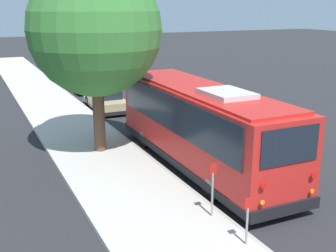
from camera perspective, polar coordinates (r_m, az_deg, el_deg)
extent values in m
plane|color=#28282B|center=(17.38, 3.38, -4.47)|extent=(160.00, 160.00, 0.00)
cube|color=beige|center=(16.05, -7.69, -6.07)|extent=(80.00, 3.54, 0.15)
cube|color=#AAA69D|center=(16.65, -1.64, -5.09)|extent=(80.00, 0.14, 0.15)
cube|color=red|center=(16.16, 4.30, 0.15)|extent=(10.16, 2.59, 2.77)
cube|color=black|center=(16.54, 4.21, -4.01)|extent=(10.21, 2.64, 0.28)
cube|color=black|center=(16.00, 4.34, 2.23)|extent=(9.33, 2.66, 1.32)
cube|color=black|center=(20.50, -2.59, 5.28)|extent=(0.06, 2.14, 1.39)
cube|color=black|center=(11.97, 16.24, -2.60)|extent=(0.06, 1.96, 1.06)
cube|color=black|center=(20.39, -2.61, 7.05)|extent=(0.07, 1.76, 0.22)
cube|color=red|center=(15.83, 4.40, 5.12)|extent=(9.53, 2.35, 0.10)
cube|color=silver|center=(14.29, 7.94, 4.34)|extent=(1.88, 1.41, 0.20)
cube|color=black|center=(20.93, -2.55, 0.41)|extent=(0.14, 2.47, 0.36)
cube|color=black|center=(12.66, 15.65, -10.86)|extent=(0.14, 2.47, 0.36)
cylinder|color=red|center=(11.72, 12.82, -7.88)|extent=(0.03, 0.18, 0.18)
cylinder|color=orange|center=(11.93, 12.67, -10.07)|extent=(0.03, 0.14, 0.14)
cylinder|color=red|center=(12.81, 19.14, -6.30)|extent=(0.03, 0.18, 0.18)
cylinder|color=orange|center=(13.00, 18.94, -8.34)|extent=(0.03, 0.14, 0.14)
cube|color=white|center=(20.65, -4.71, 0.64)|extent=(0.04, 0.32, 0.18)
cube|color=white|center=(21.24, -0.57, 1.13)|extent=(0.04, 0.32, 0.18)
cube|color=black|center=(19.67, -5.96, 5.54)|extent=(0.06, 0.10, 0.24)
cylinder|color=black|center=(18.65, -3.12, -1.39)|extent=(1.02, 0.31, 1.02)
cylinder|color=slate|center=(18.65, -3.12, -1.39)|extent=(0.46, 0.33, 0.46)
cylinder|color=black|center=(19.50, 2.72, -0.61)|extent=(1.02, 0.31, 1.02)
cylinder|color=slate|center=(19.50, 2.72, -0.61)|extent=(0.46, 0.33, 0.46)
cylinder|color=black|center=(13.72, 6.05, -7.95)|extent=(1.02, 0.31, 1.02)
cylinder|color=slate|center=(13.72, 6.05, -7.95)|extent=(0.46, 0.33, 0.46)
cylinder|color=black|center=(14.86, 13.20, -6.39)|extent=(1.02, 0.31, 1.02)
cylinder|color=slate|center=(14.86, 13.20, -6.39)|extent=(0.46, 0.33, 0.46)
cube|color=tan|center=(25.82, -8.44, 3.25)|extent=(4.43, 1.79, 0.63)
cube|color=black|center=(25.60, -8.42, 4.41)|extent=(2.12, 1.50, 0.48)
cube|color=tan|center=(25.55, -8.44, 4.94)|extent=(2.03, 1.47, 0.05)
cube|color=black|center=(27.96, -9.68, 3.72)|extent=(0.12, 1.63, 0.20)
cube|color=black|center=(23.80, -6.95, 1.70)|extent=(0.12, 1.63, 0.20)
cylinder|color=black|center=(26.98, -10.80, 3.35)|extent=(0.64, 0.22, 0.64)
cylinder|color=slate|center=(26.98, -10.80, 3.35)|extent=(0.29, 0.23, 0.29)
cylinder|color=black|center=(27.36, -7.69, 3.66)|extent=(0.64, 0.22, 0.64)
cylinder|color=slate|center=(27.36, -7.69, 3.66)|extent=(0.29, 0.23, 0.29)
cylinder|color=black|center=(24.36, -9.26, 2.09)|extent=(0.64, 0.22, 0.64)
cylinder|color=slate|center=(24.36, -9.26, 2.09)|extent=(0.29, 0.23, 0.29)
cylinder|color=black|center=(24.78, -5.85, 2.44)|extent=(0.64, 0.22, 0.64)
cylinder|color=slate|center=(24.78, -5.85, 2.44)|extent=(0.29, 0.23, 0.29)
cube|color=black|center=(31.95, -11.62, 5.55)|extent=(4.23, 1.81, 0.65)
cube|color=black|center=(31.75, -11.62, 6.52)|extent=(2.03, 1.50, 0.48)
cube|color=black|center=(31.71, -11.65, 6.95)|extent=(1.95, 1.46, 0.05)
cube|color=black|center=(33.99, -12.62, 5.71)|extent=(0.14, 1.60, 0.20)
cube|color=black|center=(30.00, -10.44, 4.52)|extent=(0.14, 1.60, 0.20)
cylinder|color=black|center=(33.03, -13.51, 5.49)|extent=(0.67, 0.23, 0.67)
cylinder|color=slate|center=(33.03, -13.51, 5.49)|extent=(0.31, 0.23, 0.30)
cylinder|color=black|center=(33.43, -11.02, 5.75)|extent=(0.67, 0.23, 0.67)
cylinder|color=slate|center=(33.43, -11.02, 5.75)|extent=(0.31, 0.23, 0.30)
cylinder|color=black|center=(30.53, -12.24, 4.74)|extent=(0.67, 0.23, 0.67)
cylinder|color=slate|center=(30.53, -12.24, 4.74)|extent=(0.31, 0.23, 0.30)
cylinder|color=black|center=(30.95, -9.57, 5.03)|extent=(0.67, 0.23, 0.67)
cylinder|color=slate|center=(30.95, -9.57, 5.03)|extent=(0.31, 0.23, 0.30)
cube|color=navy|center=(38.26, -14.13, 7.01)|extent=(4.34, 1.74, 0.62)
cube|color=black|center=(38.08, -14.15, 7.81)|extent=(2.06, 1.50, 0.48)
cube|color=navy|center=(38.05, -14.17, 8.16)|extent=(1.97, 1.47, 0.05)
cube|color=black|center=(40.42, -14.76, 7.12)|extent=(0.08, 1.68, 0.20)
cube|color=black|center=(36.18, -13.38, 6.24)|extent=(0.08, 1.68, 0.20)
cylinder|color=black|center=(39.47, -15.66, 6.94)|extent=(0.62, 0.20, 0.62)
cylinder|color=slate|center=(39.47, -15.66, 6.94)|extent=(0.28, 0.22, 0.28)
cylinder|color=black|center=(39.77, -13.40, 7.16)|extent=(0.62, 0.20, 0.62)
cylinder|color=slate|center=(39.77, -13.40, 7.16)|extent=(0.28, 0.22, 0.28)
cylinder|color=black|center=(36.81, -14.88, 6.39)|extent=(0.62, 0.20, 0.62)
cylinder|color=slate|center=(36.81, -14.88, 6.39)|extent=(0.28, 0.22, 0.28)
cylinder|color=black|center=(37.13, -12.46, 6.62)|extent=(0.62, 0.20, 0.62)
cylinder|color=slate|center=(37.13, -12.46, 6.62)|extent=(0.28, 0.22, 0.28)
cube|color=slate|center=(44.16, -15.68, 8.03)|extent=(4.63, 1.87, 0.62)
cube|color=black|center=(43.98, -15.71, 8.73)|extent=(2.23, 1.53, 0.48)
cube|color=slate|center=(43.95, -15.73, 9.04)|extent=(2.14, 1.49, 0.05)
cube|color=black|center=(46.45, -16.04, 8.10)|extent=(0.16, 1.60, 0.20)
cube|color=black|center=(41.93, -15.24, 7.39)|extent=(0.16, 1.60, 0.20)
cylinder|color=black|center=(45.51, -16.84, 7.97)|extent=(0.64, 0.23, 0.63)
cylinder|color=slate|center=(45.51, -16.84, 7.97)|extent=(0.29, 0.23, 0.28)
cylinder|color=black|center=(45.69, -14.97, 8.14)|extent=(0.64, 0.23, 0.63)
cylinder|color=slate|center=(45.69, -14.97, 8.14)|extent=(0.29, 0.23, 0.28)
cylinder|color=black|center=(42.68, -16.40, 7.52)|extent=(0.64, 0.23, 0.63)
cylinder|color=slate|center=(42.68, -16.40, 7.52)|extent=(0.29, 0.23, 0.28)
cylinder|color=black|center=(42.87, -14.41, 7.70)|extent=(0.64, 0.23, 0.63)
cylinder|color=slate|center=(42.87, -14.41, 7.70)|extent=(0.29, 0.23, 0.28)
cylinder|color=brown|center=(17.75, -9.36, 1.63)|extent=(0.49, 0.49, 3.16)
sphere|color=#387A33|center=(17.25, -9.88, 12.80)|extent=(5.34, 5.34, 5.34)
cylinder|color=gray|center=(11.16, 10.63, -13.21)|extent=(0.06, 0.06, 1.01)
cube|color=red|center=(10.87, 10.81, -10.24)|extent=(0.02, 0.22, 0.28)
cylinder|color=gray|center=(12.32, 6.03, -9.23)|extent=(0.06, 0.06, 1.34)
cube|color=red|center=(12.00, 6.14, -5.73)|extent=(0.02, 0.22, 0.28)
cube|color=silver|center=(17.60, 15.38, -4.76)|extent=(2.40, 0.14, 0.01)
cube|color=silver|center=(22.21, 5.32, 0.04)|extent=(2.40, 0.14, 0.01)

